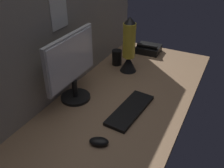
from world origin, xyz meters
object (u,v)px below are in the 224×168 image
object	(u,v)px
monitor	(72,65)
mug_black_travel	(117,57)
desk_phone	(149,49)
mouse	(99,141)
keyboard	(130,110)
lava_lamp	(129,49)

from	to	relation	value
monitor	mug_black_travel	world-z (taller)	monitor
monitor	desk_phone	distance (cm)	89.24
mouse	mug_black_travel	bearing A→B (deg)	0.70
desk_phone	keyboard	bearing A→B (deg)	-167.00
monitor	lava_lamp	world-z (taller)	monitor
monitor	keyboard	xyz separation A→B (cm)	(3.37, -35.83, -21.86)
mug_black_travel	desk_phone	world-z (taller)	mug_black_travel
keyboard	lava_lamp	size ratio (longest dim) A/B	0.92
desk_phone	mouse	bearing A→B (deg)	-171.99
keyboard	lava_lamp	bearing A→B (deg)	30.17
mouse	keyboard	bearing A→B (deg)	-25.41
monitor	lava_lamp	size ratio (longest dim) A/B	1.09
monitor	mouse	bearing A→B (deg)	-129.83
keyboard	mouse	world-z (taller)	mouse
keyboard	monitor	bearing A→B (deg)	100.19
mouse	desk_phone	size ratio (longest dim) A/B	0.48
lava_lamp	keyboard	bearing A→B (deg)	-154.65
keyboard	mug_black_travel	size ratio (longest dim) A/B	3.16
monitor	mouse	distance (cm)	47.60
mug_black_travel	desk_phone	xyz separation A→B (cm)	(32.62, -13.87, -2.66)
mouse	mug_black_travel	distance (cm)	85.51
monitor	mouse	size ratio (longest dim) A/B	4.54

